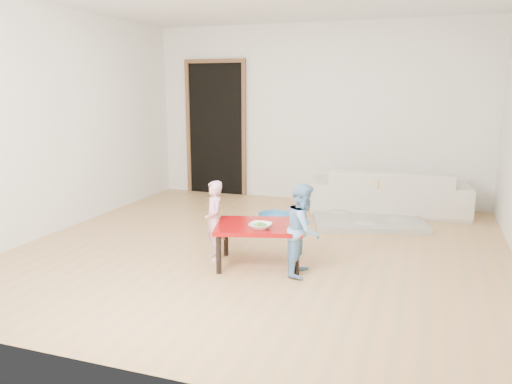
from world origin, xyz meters
The scene contains 13 objects.
floor centered at (0.00, 0.00, 0.00)m, with size 5.00×5.00×0.01m, color tan.
back_wall centered at (0.00, 2.50, 1.30)m, with size 5.00×0.02×2.60m, color silver.
left_wall centered at (-2.50, 0.00, 1.30)m, with size 0.02×5.00×2.60m, color silver.
doorway centered at (-1.60, 2.48, 1.02)m, with size 1.02×0.08×2.11m, color brown, non-canonical shape.
sofa centered at (1.13, 2.05, 0.30)m, with size 2.07×0.81×0.60m, color beige.
cushion centered at (0.89, 1.85, 0.45)m, with size 0.40×0.36×0.11m, color orange.
red_table centered at (0.14, -0.50, 0.20)m, with size 0.81×0.61×0.41m, color #97080A, non-canonical shape.
bowl centered at (0.20, -0.64, 0.43)m, with size 0.21×0.21×0.05m, color white.
broccoli centered at (0.20, -0.64, 0.43)m, with size 0.12×0.12×0.06m, color #2D5919, non-canonical shape.
child_pink centered at (-0.34, -0.49, 0.40)m, with size 0.29×0.19×0.79m, color pink.
child_blue centered at (0.59, -0.58, 0.42)m, with size 0.41×0.32×0.84m, color #5893CD.
basin centered at (-0.17, 0.99, 0.06)m, with size 0.40×0.40×0.13m, color #317CB9.
blanket centered at (0.93, 1.44, 0.03)m, with size 1.34×1.12×0.07m, color #BAB7A4, non-canonical shape.
Camera 1 is at (1.61, -4.82, 1.68)m, focal length 35.00 mm.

